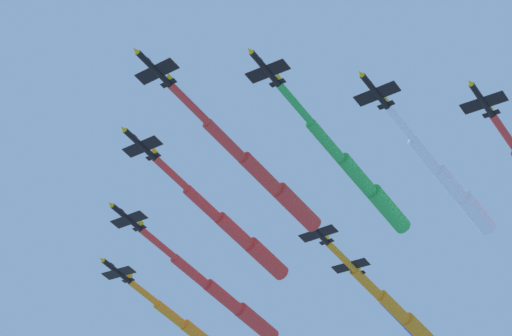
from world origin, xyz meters
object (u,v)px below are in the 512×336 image
at_px(jet_starboard_outer, 199,335).
at_px(jet_starboard_mid, 226,299).
at_px(jet_lead, 263,176).
at_px(jet_port_mid, 452,185).
at_px(jet_trail_port, 395,309).
at_px(jet_starboard_inner, 236,233).
at_px(jet_port_inner, 360,177).

bearing_deg(jet_starboard_outer, jet_starboard_mid, -55.61).
bearing_deg(jet_lead, jet_starboard_mid, 113.72).
height_order(jet_port_mid, jet_starboard_outer, jet_starboard_outer).
xyz_separation_m(jet_lead, jet_trail_port, (21.02, 48.15, 0.54)).
distance_m(jet_lead, jet_starboard_mid, 39.62).
bearing_deg(jet_starboard_inner, jet_starboard_mid, 109.01).
bearing_deg(jet_starboard_mid, jet_starboard_outer, 124.39).
xyz_separation_m(jet_starboard_outer, jet_trail_port, (46.98, -2.76, -1.51)).
xyz_separation_m(jet_starboard_mid, jet_trail_port, (36.96, 11.88, 0.29)).
distance_m(jet_port_mid, jet_trail_port, 41.60).
distance_m(jet_lead, jet_trail_port, 52.54).
xyz_separation_m(jet_lead, jet_starboard_outer, (-25.96, 50.91, 2.05)).
xyz_separation_m(jet_starboard_inner, jet_starboard_outer, (-16.85, 34.47, 0.61)).
distance_m(jet_port_mid, jet_starboard_mid, 58.35).
distance_m(jet_port_inner, jet_starboard_outer, 62.18).
distance_m(jet_port_inner, jet_starboard_inner, 28.90).
height_order(jet_port_inner, jet_port_mid, jet_port_inner).
height_order(jet_port_mid, jet_starboard_mid, jet_starboard_mid).
xyz_separation_m(jet_starboard_mid, jet_starboard_outer, (-10.02, 14.63, 1.80)).
relative_size(jet_port_inner, jet_port_mid, 1.13).
distance_m(jet_starboard_outer, jet_trail_port, 47.08).
bearing_deg(jet_starboard_outer, jet_lead, -62.98).
distance_m(jet_starboard_mid, jet_trail_port, 38.82).
relative_size(jet_starboard_mid, jet_starboard_outer, 1.11).
distance_m(jet_port_inner, jet_port_mid, 18.06).
relative_size(jet_port_mid, jet_starboard_mid, 0.89).
distance_m(jet_port_inner, jet_trail_port, 41.18).
bearing_deg(jet_port_mid, jet_lead, -165.47).
xyz_separation_m(jet_lead, jet_port_mid, (35.78, 9.27, -0.58)).
relative_size(jet_lead, jet_trail_port, 1.00).
height_order(jet_port_inner, jet_starboard_outer, jet_port_inner).
bearing_deg(jet_lead, jet_trail_port, 66.41).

